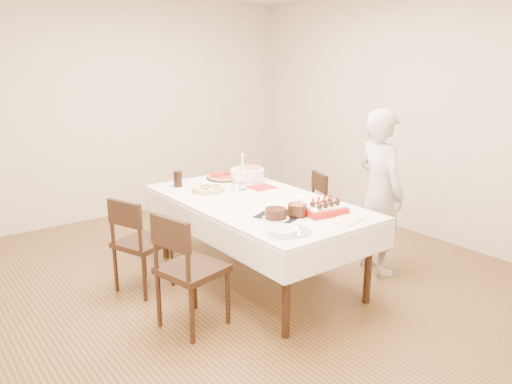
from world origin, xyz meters
TOP-DOWN VIEW (x-y plane):
  - floor at (0.00, 0.00)m, footprint 5.00×5.00m
  - wall_back at (0.00, 2.50)m, footprint 4.50×0.04m
  - wall_right at (2.25, 0.00)m, footprint 0.04×5.00m
  - dining_table at (0.01, -0.10)m, footprint 1.80×2.40m
  - chair_right_savory at (0.97, 0.29)m, footprint 0.50×0.50m
  - chair_left_savory at (-0.90, 0.31)m, footprint 0.56×0.56m
  - chair_left_dessert at (-0.87, -0.49)m, footprint 0.56×0.56m
  - person at (1.02, -0.65)m, footprint 0.48×0.63m
  - pizza_white at (-0.18, 0.39)m, footprint 0.41×0.41m
  - pizza_pepperoni at (0.23, 0.73)m, footprint 0.47×0.47m
  - red_placemat at (0.32, 0.21)m, footprint 0.25×0.25m
  - pasta_bowl at (0.38, 0.53)m, footprint 0.46×0.46m
  - taper_candle at (0.13, 0.26)m, footprint 0.09×0.09m
  - shaker_pair at (0.03, 0.26)m, footprint 0.08×0.08m
  - cola_glass at (-0.32, 0.72)m, footprint 0.11×0.11m
  - layer_cake at (-0.19, -0.63)m, footprint 0.22×0.22m
  - cake_board at (-0.10, -0.57)m, footprint 0.43×0.43m
  - birthday_cake at (-0.00, -0.67)m, footprint 0.17×0.17m
  - strawberry_box at (0.21, -0.76)m, footprint 0.37×0.28m
  - box_lid at (0.25, -0.98)m, footprint 0.31×0.24m
  - plate_stack at (-0.37, -0.92)m, footprint 0.28×0.28m
  - china_plate at (-0.28, -0.92)m, footprint 0.37×0.37m

SIDE VIEW (x-z plane):
  - floor at x=0.00m, z-range 0.00..0.00m
  - dining_table at x=0.01m, z-range 0.00..0.75m
  - chair_right_savory at x=0.97m, z-range 0.00..0.78m
  - chair_left_savory at x=-0.90m, z-range 0.00..0.85m
  - chair_left_dessert at x=-0.87m, z-range 0.00..0.92m
  - red_placemat at x=0.32m, z-range 0.75..0.75m
  - cake_board at x=-0.10m, z-range 0.74..0.76m
  - box_lid at x=0.25m, z-range 0.74..0.76m
  - china_plate at x=-0.28m, z-range 0.75..0.76m
  - person at x=1.02m, z-range 0.00..1.54m
  - pizza_white at x=-0.18m, z-range 0.75..0.79m
  - pizza_pepperoni at x=0.23m, z-range 0.75..0.79m
  - plate_stack at x=-0.37m, z-range 0.75..0.80m
  - shaker_pair at x=0.03m, z-range 0.75..0.83m
  - strawberry_box at x=0.21m, z-range 0.75..0.83m
  - layer_cake at x=-0.19m, z-range 0.75..0.84m
  - pasta_bowl at x=0.38m, z-range 0.76..0.87m
  - cola_glass at x=-0.32m, z-range 0.75..0.91m
  - birthday_cake at x=0.00m, z-range 0.76..0.91m
  - taper_candle at x=0.13m, z-range 0.75..1.11m
  - wall_back at x=0.00m, z-range 0.00..2.70m
  - wall_right at x=2.25m, z-range 0.00..2.70m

